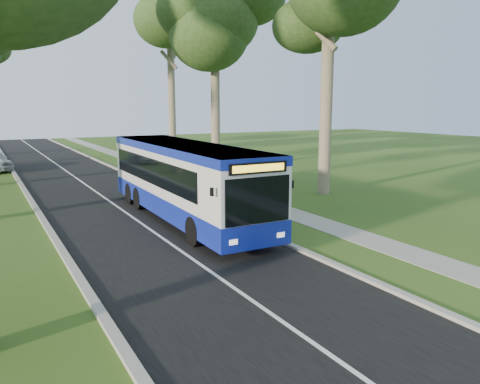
# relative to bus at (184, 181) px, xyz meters

# --- Properties ---
(ground) EXTENTS (120.00, 120.00, 0.00)m
(ground) POSITION_rel_bus_xyz_m (1.62, -4.13, -1.69)
(ground) COLOR #2E4C18
(ground) RESTS_ON ground
(road) EXTENTS (7.00, 100.00, 0.02)m
(road) POSITION_rel_bus_xyz_m (-1.88, 5.87, -1.68)
(road) COLOR black
(road) RESTS_ON ground
(kerb_east) EXTENTS (0.25, 100.00, 0.12)m
(kerb_east) POSITION_rel_bus_xyz_m (1.62, 5.87, -1.63)
(kerb_east) COLOR #9E9B93
(kerb_east) RESTS_ON ground
(kerb_west) EXTENTS (0.25, 100.00, 0.12)m
(kerb_west) POSITION_rel_bus_xyz_m (-5.38, 5.87, -1.63)
(kerb_west) COLOR #9E9B93
(kerb_west) RESTS_ON ground
(centre_line) EXTENTS (0.12, 100.00, 0.00)m
(centre_line) POSITION_rel_bus_xyz_m (-1.88, 5.87, -1.66)
(centre_line) COLOR white
(centre_line) RESTS_ON road
(footpath) EXTENTS (1.50, 100.00, 0.02)m
(footpath) POSITION_rel_bus_xyz_m (4.62, 5.87, -1.68)
(footpath) COLOR gray
(footpath) RESTS_ON ground
(bus) EXTENTS (2.76, 12.32, 3.26)m
(bus) POSITION_rel_bus_xyz_m (0.00, 0.00, 0.00)
(bus) COLOR silver
(bus) RESTS_ON ground
(bus_stop_sign) EXTENTS (0.13, 0.35, 2.52)m
(bus_stop_sign) POSITION_rel_bus_xyz_m (2.71, -1.85, -0.12)
(bus_stop_sign) COLOR gray
(bus_stop_sign) RESTS_ON ground
(bus_shelter) EXTENTS (2.06, 3.03, 2.38)m
(bus_shelter) POSITION_rel_bus_xyz_m (3.35, 0.14, -0.02)
(bus_shelter) COLOR black
(bus_shelter) RESTS_ON ground
(litter_bin) EXTENTS (0.55, 0.55, 0.96)m
(litter_bin) POSITION_rel_bus_xyz_m (2.72, 2.42, -1.20)
(litter_bin) COLOR black
(litter_bin) RESTS_ON ground
(tree_east_c) EXTENTS (5.20, 5.20, 14.99)m
(tree_east_c) POSITION_rel_bus_xyz_m (8.42, 13.87, 9.42)
(tree_east_c) COLOR #7A6B56
(tree_east_c) RESTS_ON ground
(tree_east_d) EXTENTS (5.20, 5.20, 15.91)m
(tree_east_d) POSITION_rel_bus_xyz_m (9.62, 25.87, 10.09)
(tree_east_d) COLOR #7A6B56
(tree_east_d) RESTS_ON ground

